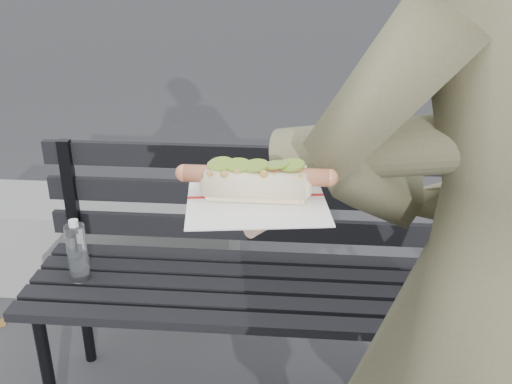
# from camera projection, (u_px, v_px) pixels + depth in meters

# --- Properties ---
(park_bench) EXTENTS (1.50, 0.44, 0.88)m
(park_bench) POSITION_uv_depth(u_px,v_px,m) (259.00, 262.00, 1.94)
(park_bench) COLOR black
(park_bench) RESTS_ON ground
(concrete_block) EXTENTS (1.20, 0.40, 0.40)m
(concrete_block) POSITION_uv_depth(u_px,v_px,m) (105.00, 241.00, 2.74)
(concrete_block) COLOR slate
(concrete_block) RESTS_ON ground
(person) EXTENTS (0.74, 0.55, 1.87)m
(person) POSITION_uv_depth(u_px,v_px,m) (499.00, 313.00, 1.00)
(person) COLOR brown
(person) RESTS_ON ground
(held_hotdog) EXTENTS (0.63, 0.31, 0.20)m
(held_hotdog) POSITION_uv_depth(u_px,v_px,m) (394.00, 157.00, 0.87)
(held_hotdog) COLOR brown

